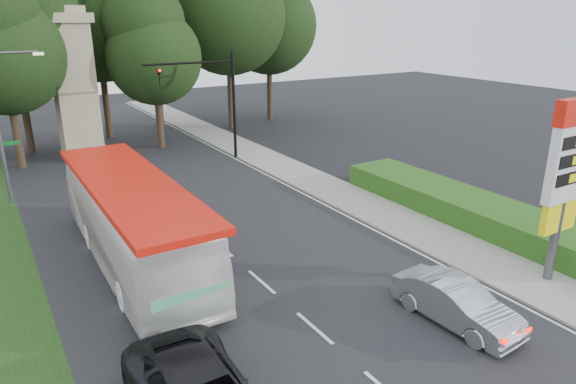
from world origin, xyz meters
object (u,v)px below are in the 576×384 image
traffic_signal_mast (215,92)px  streetlight_signs (1,120)px  transit_bus (133,223)px  monument (74,83)px  gas_station_pylon (568,167)px  sedan_silver (456,303)px

traffic_signal_mast → streetlight_signs: bearing=-171.1°
streetlight_signs → transit_bus: (3.49, -10.49, -2.70)m
monument → transit_bus: monument is taller
traffic_signal_mast → monument: monument is taller
gas_station_pylon → sedan_silver: gas_station_pylon is taller
gas_station_pylon → sedan_silver: size_ratio=1.58×
gas_station_pylon → streetlight_signs: bearing=129.0°
monument → streetlight_signs: bearing=-122.0°
traffic_signal_mast → sedan_silver: bearing=-94.2°
gas_station_pylon → transit_bus: size_ratio=0.55×
traffic_signal_mast → sedan_silver: 22.47m
gas_station_pylon → monument: monument is taller
traffic_signal_mast → transit_bus: traffic_signal_mast is taller
monument → transit_bus: (-1.50, -18.48, -3.37)m
gas_station_pylon → monument: bearing=111.8°
streetlight_signs → monument: size_ratio=0.80×
monument → sedan_silver: bearing=-77.8°
traffic_signal_mast → streetlight_signs: size_ratio=0.90×
streetlight_signs → gas_station_pylon: bearing=-51.0°
monument → sedan_silver: (6.08, -28.07, -4.39)m
transit_bus → sedan_silver: transit_bus is taller
traffic_signal_mast → transit_bus: (-9.18, -12.48, -2.93)m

